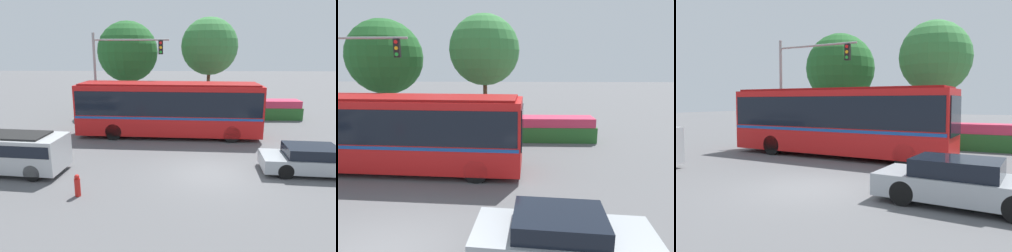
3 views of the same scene
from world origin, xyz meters
TOP-DOWN VIEW (x-y plane):
  - city_bus at (-1.96, 6.05)m, footprint 11.41×3.16m
  - sedan_foreground at (4.54, 0.14)m, footprint 4.58×2.18m
  - traffic_light_pole at (-5.76, 8.43)m, footprint 5.20×0.24m
  - flowering_hedge at (2.87, 11.45)m, footprint 10.89×1.57m
  - street_tree_left at (-5.66, 13.87)m, footprint 5.10×5.10m
  - street_tree_centre at (1.25, 13.89)m, footprint 4.76×4.76m

SIDE VIEW (x-z plane):
  - sedan_foreground at x=4.54m, z-range -0.02..1.22m
  - flowering_hedge at x=2.87m, z-range -0.01..1.48m
  - city_bus at x=-1.96m, z-range 0.23..3.61m
  - traffic_light_pole at x=-5.76m, z-range 1.00..7.46m
  - street_tree_left at x=-5.66m, z-range 1.31..9.05m
  - street_tree_centre at x=1.25m, z-range 1.62..9.64m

